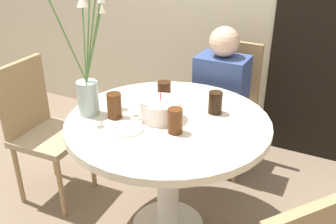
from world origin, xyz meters
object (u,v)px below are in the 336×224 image
at_px(birthday_cake, 161,110).
at_px(drink_glass_2, 215,103).
at_px(drink_glass_1, 175,121).
at_px(chair_far_back, 40,124).
at_px(side_plate, 126,129).
at_px(drink_glass_3, 114,106).
at_px(person_boy, 220,108).
at_px(chair_right_flank, 228,98).
at_px(drink_glass_0, 164,92).
at_px(flower_vase, 87,75).

height_order(birthday_cake, drink_glass_2, birthday_cake).
distance_m(drink_glass_1, drink_glass_2, 0.31).
relative_size(chair_far_back, birthday_cake, 4.28).
xyz_separation_m(birthday_cake, side_plate, (-0.09, -0.19, -0.05)).
bearing_deg(drink_glass_3, drink_glass_2, 33.10).
distance_m(drink_glass_3, person_boy, 0.95).
bearing_deg(drink_glass_2, chair_right_flank, 101.91).
bearing_deg(drink_glass_0, drink_glass_1, -54.04).
bearing_deg(drink_glass_3, birthday_cake, 24.17).
bearing_deg(side_plate, chair_far_back, 169.16).
relative_size(side_plate, drink_glass_2, 1.42).
relative_size(birthday_cake, drink_glass_1, 1.71).
distance_m(flower_vase, drink_glass_3, 0.21).
xyz_separation_m(drink_glass_2, person_boy, (-0.16, 0.55, -0.30)).
relative_size(side_plate, drink_glass_1, 1.36).
relative_size(flower_vase, side_plate, 4.19).
bearing_deg(drink_glass_0, drink_glass_2, -2.32).
bearing_deg(chair_right_flank, drink_glass_1, -84.17).
height_order(chair_far_back, birthday_cake, chair_far_back).
relative_size(chair_far_back, drink_glass_1, 7.31).
distance_m(drink_glass_0, drink_glass_2, 0.32).
distance_m(chair_right_flank, drink_glass_2, 0.78).
bearing_deg(chair_far_back, person_boy, -53.03).
relative_size(drink_glass_3, person_boy, 0.12).
xyz_separation_m(chair_far_back, drink_glass_1, (0.99, -0.06, 0.28)).
height_order(flower_vase, side_plate, flower_vase).
bearing_deg(chair_right_flank, person_boy, -90.00).
bearing_deg(birthday_cake, drink_glass_0, 113.23).
bearing_deg(birthday_cake, drink_glass_3, -155.83).
bearing_deg(birthday_cake, drink_glass_2, 40.31).
bearing_deg(drink_glass_3, flower_vase, -174.68).
relative_size(birthday_cake, person_boy, 0.20).
xyz_separation_m(chair_right_flank, side_plate, (-0.17, -1.09, 0.23)).
height_order(side_plate, drink_glass_3, drink_glass_3).
relative_size(side_plate, person_boy, 0.16).
bearing_deg(drink_glass_1, chair_right_flank, 93.15).
bearing_deg(side_plate, birthday_cake, 63.08).
xyz_separation_m(birthday_cake, drink_glass_0, (-0.09, 0.21, 0.01)).
bearing_deg(drink_glass_1, birthday_cake, 143.26).
relative_size(chair_far_back, drink_glass_3, 6.85).
height_order(chair_right_flank, drink_glass_0, chair_right_flank).
height_order(chair_far_back, flower_vase, flower_vase).
bearing_deg(flower_vase, chair_right_flank, 66.24).
height_order(side_plate, drink_glass_1, drink_glass_1).
xyz_separation_m(side_plate, person_boy, (0.17, 0.93, -0.24)).
xyz_separation_m(drink_glass_0, drink_glass_1, (0.22, -0.31, 0.00)).
height_order(chair_far_back, side_plate, chair_far_back).
bearing_deg(drink_glass_0, person_boy, 73.53).
bearing_deg(person_boy, drink_glass_2, -74.09).
distance_m(drink_glass_1, person_boy, 0.90).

